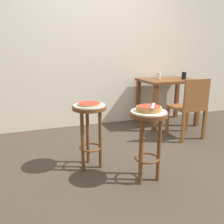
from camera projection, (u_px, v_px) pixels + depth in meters
ground_plane at (139, 165)px, 2.48m from camera, size 6.00×6.00×0.00m
back_wall at (95, 32)px, 3.61m from camera, size 6.00×0.10×3.00m
stool_foreground at (148, 132)px, 2.08m from camera, size 0.34×0.34×0.67m
serving_plate_foreground at (149, 112)px, 2.04m from camera, size 0.32×0.32×0.01m
pizza_foreground at (149, 109)px, 2.03m from camera, size 0.23×0.23×0.05m
stool_middle at (90, 124)px, 2.33m from camera, size 0.34×0.34×0.67m
serving_plate_middle at (89, 105)px, 2.28m from camera, size 0.32×0.32×0.01m
pizza_middle at (89, 104)px, 2.27m from camera, size 0.24×0.24×0.02m
dining_table at (168, 87)px, 3.79m from camera, size 0.89×0.68×0.76m
cup_near_edge at (184, 76)px, 3.73m from camera, size 0.07×0.07×0.12m
cup_far_edge at (159, 76)px, 3.81m from camera, size 0.07×0.07×0.10m
wooden_chair at (190, 106)px, 3.16m from camera, size 0.41×0.41×0.85m
pizza_server_knife at (153, 106)px, 2.01m from camera, size 0.14×0.20×0.01m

